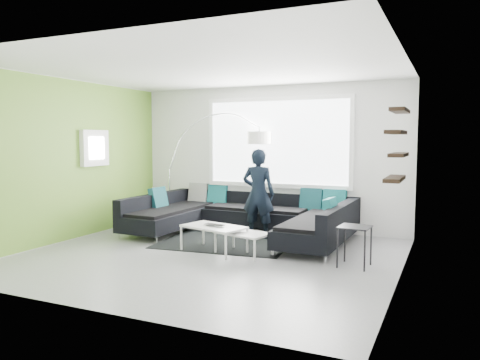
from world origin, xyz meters
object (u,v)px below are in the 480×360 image
sectional_sofa (240,217)px  coffee_table (228,240)px  arc_lamp (169,170)px  laptop (213,226)px  side_table (354,246)px  person (258,194)px

sectional_sofa → coffee_table: 1.20m
arc_lamp → laptop: (1.92, -1.75, -0.72)m
coffee_table → laptop: (-0.23, -0.08, 0.22)m
sectional_sofa → laptop: 1.23m
coffee_table → laptop: laptop is taller
sectional_sofa → coffee_table: bearing=-73.4°
sectional_sofa → arc_lamp: (-1.84, 0.52, 0.78)m
coffee_table → arc_lamp: bearing=156.8°
side_table → laptop: size_ratio=1.51×
coffee_table → arc_lamp: arc_lamp is taller
sectional_sofa → laptop: sectional_sofa is taller
person → sectional_sofa: bearing=7.8°
arc_lamp → coffee_table: bearing=-49.5°
arc_lamp → laptop: bearing=-54.0°
coffee_table → side_table: side_table is taller
person → arc_lamp: bearing=-17.2°
sectional_sofa → arc_lamp: 2.06m
side_table → person: person is taller
arc_lamp → person: bearing=-23.4°
arc_lamp → person: 2.23m
arc_lamp → side_table: arc_lamp is taller
coffee_table → laptop: size_ratio=3.36×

